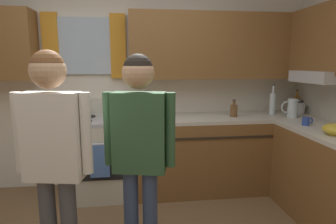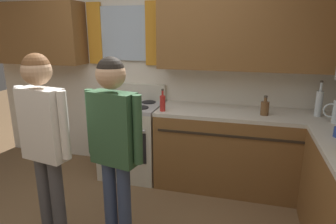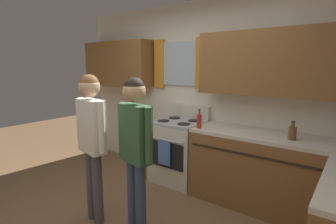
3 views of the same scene
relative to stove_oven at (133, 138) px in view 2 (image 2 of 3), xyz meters
The scene contains 8 objects.
back_wall_unit 1.08m from the stove_oven, 46.22° to the left, with size 4.60×0.42×2.60m.
kitchen_counter_run 1.74m from the stove_oven, 10.54° to the right, with size 2.15×1.78×0.90m.
stove_oven is the anchor object (origin of this frame).
bottle_sauce_red 0.72m from the stove_oven, 24.27° to the right, with size 0.06×0.06×0.25m.
bottle_tall_clear 2.12m from the stove_oven, ahead, with size 0.07×0.07×0.37m.
bottle_squat_brown 1.60m from the stove_oven, ahead, with size 0.08×0.08×0.21m.
adult_left 1.51m from the stove_oven, 96.06° to the right, with size 0.49×0.22×1.60m.
adult_in_plaid 1.47m from the stove_oven, 73.30° to the right, with size 0.48×0.22×1.58m.
Camera 2 is at (1.12, -1.67, 1.76)m, focal length 31.74 mm.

